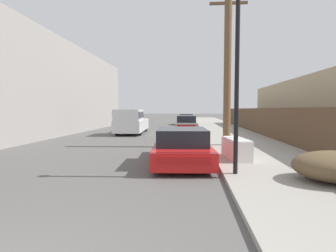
{
  "coord_description": "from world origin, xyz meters",
  "views": [
    {
      "loc": [
        2.29,
        -1.74,
        1.89
      ],
      "look_at": [
        1.28,
        10.1,
        1.12
      ],
      "focal_mm": 28.0,
      "sensor_mm": 36.0,
      "label": 1
    }
  ],
  "objects_px": {
    "parked_sports_car_red": "(182,147)",
    "car_parked_far": "(186,120)",
    "car_parked_mid": "(186,124)",
    "discarded_fridge": "(236,148)",
    "utility_pole": "(228,66)",
    "pickup_truck": "(131,122)",
    "street_lamp": "(237,63)"
  },
  "relations": [
    {
      "from": "parked_sports_car_red",
      "to": "car_parked_far",
      "type": "distance_m",
      "value": 22.87
    },
    {
      "from": "parked_sports_car_red",
      "to": "car_parked_mid",
      "type": "relative_size",
      "value": 0.98
    },
    {
      "from": "discarded_fridge",
      "to": "utility_pole",
      "type": "relative_size",
      "value": 0.24
    },
    {
      "from": "discarded_fridge",
      "to": "parked_sports_car_red",
      "type": "distance_m",
      "value": 1.98
    },
    {
      "from": "pickup_truck",
      "to": "parked_sports_car_red",
      "type": "bearing_deg",
      "value": 108.69
    },
    {
      "from": "parked_sports_car_red",
      "to": "utility_pole",
      "type": "height_order",
      "value": "utility_pole"
    },
    {
      "from": "parked_sports_car_red",
      "to": "utility_pole",
      "type": "bearing_deg",
      "value": 58.64
    },
    {
      "from": "discarded_fridge",
      "to": "pickup_truck",
      "type": "relative_size",
      "value": 0.32
    },
    {
      "from": "car_parked_far",
      "to": "street_lamp",
      "type": "height_order",
      "value": "street_lamp"
    },
    {
      "from": "car_parked_far",
      "to": "pickup_truck",
      "type": "relative_size",
      "value": 0.77
    },
    {
      "from": "discarded_fridge",
      "to": "car_parked_far",
      "type": "height_order",
      "value": "car_parked_far"
    },
    {
      "from": "discarded_fridge",
      "to": "parked_sports_car_red",
      "type": "relative_size",
      "value": 0.4
    },
    {
      "from": "discarded_fridge",
      "to": "car_parked_mid",
      "type": "bearing_deg",
      "value": 92.73
    },
    {
      "from": "discarded_fridge",
      "to": "street_lamp",
      "type": "xyz_separation_m",
      "value": [
        -0.4,
        -2.27,
        2.63
      ]
    },
    {
      "from": "discarded_fridge",
      "to": "utility_pole",
      "type": "bearing_deg",
      "value": 81.09
    },
    {
      "from": "parked_sports_car_red",
      "to": "car_parked_mid",
      "type": "xyz_separation_m",
      "value": [
        -0.03,
        12.49,
        0.08
      ]
    },
    {
      "from": "discarded_fridge",
      "to": "pickup_truck",
      "type": "xyz_separation_m",
      "value": [
        -6.15,
        10.2,
        0.45
      ]
    },
    {
      "from": "discarded_fridge",
      "to": "pickup_truck",
      "type": "bearing_deg",
      "value": 114.55
    },
    {
      "from": "street_lamp",
      "to": "discarded_fridge",
      "type": "bearing_deg",
      "value": 79.93
    },
    {
      "from": "parked_sports_car_red",
      "to": "street_lamp",
      "type": "bearing_deg",
      "value": -54.47
    },
    {
      "from": "car_parked_mid",
      "to": "discarded_fridge",
      "type": "bearing_deg",
      "value": -82.19
    },
    {
      "from": "car_parked_far",
      "to": "utility_pole",
      "type": "bearing_deg",
      "value": -86.8
    },
    {
      "from": "discarded_fridge",
      "to": "car_parked_far",
      "type": "relative_size",
      "value": 0.41
    },
    {
      "from": "parked_sports_car_red",
      "to": "street_lamp",
      "type": "height_order",
      "value": "street_lamp"
    },
    {
      "from": "pickup_truck",
      "to": "discarded_fridge",
      "type": "bearing_deg",
      "value": 118.08
    },
    {
      "from": "parked_sports_car_red",
      "to": "pickup_truck",
      "type": "xyz_separation_m",
      "value": [
        -4.21,
        10.58,
        0.37
      ]
    },
    {
      "from": "pickup_truck",
      "to": "street_lamp",
      "type": "height_order",
      "value": "street_lamp"
    },
    {
      "from": "car_parked_mid",
      "to": "pickup_truck",
      "type": "height_order",
      "value": "pickup_truck"
    },
    {
      "from": "discarded_fridge",
      "to": "parked_sports_car_red",
      "type": "xyz_separation_m",
      "value": [
        -1.94,
        -0.38,
        0.08
      ]
    },
    {
      "from": "car_parked_mid",
      "to": "utility_pole",
      "type": "height_order",
      "value": "utility_pole"
    },
    {
      "from": "parked_sports_car_red",
      "to": "car_parked_far",
      "type": "height_order",
      "value": "car_parked_far"
    },
    {
      "from": "utility_pole",
      "to": "discarded_fridge",
      "type": "bearing_deg",
      "value": -92.4
    }
  ]
}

